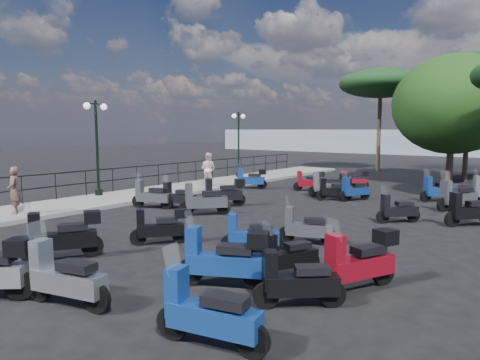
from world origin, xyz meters
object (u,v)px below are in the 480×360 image
Objects in this scene: scooter_11 at (65,279)px; scooter_18 at (288,257)px; pedestrian_far at (208,169)px; scooter_9 at (329,185)px; broadleaf_tree at (453,105)px; scooter_19 at (306,228)px; scooter_1 at (151,196)px; pine_0 at (471,73)px; scooter_24 at (359,262)px; scooter_26 at (457,197)px; pine_2 at (381,84)px; lamp_post_2 at (239,140)px; scooter_25 at (471,210)px; scooter_8 at (178,197)px; scooter_3 at (251,179)px; scooter_23 at (297,283)px; scooter_4 at (309,181)px; scooter_2 at (224,193)px; scooter_20 at (397,210)px; scooter_17 at (251,236)px; scooter_14 at (354,190)px; scooter_22 at (208,315)px; lamp_post_1 at (97,142)px; scooter_12 at (224,259)px; woman at (14,190)px; scooter_21 at (438,190)px; scooter_7 at (204,201)px; scooter_15 at (354,180)px; scooter_6 at (63,236)px; scooter_10 at (334,190)px.

scooter_18 is (2.19, 3.60, -0.07)m from scooter_11.
pedestrian_far is 1.06× the size of scooter_9.
scooter_19 is at bearing -89.95° from broadleaf_tree.
scooter_18 is (8.22, -3.37, -0.05)m from scooter_1.
pine_0 is at bearing -21.59° from scooter_19.
scooter_24 is 9.83m from scooter_26.
pine_2 is (-8.02, 13.57, 5.77)m from scooter_26.
lamp_post_2 is at bearing -83.91° from pedestrian_far.
scooter_8 is at bearing 62.51° from scooter_25.
scooter_3 is 0.96× the size of scooter_26.
scooter_8 is 10.40m from scooter_26.
scooter_23 is at bearing -49.65° from lamp_post_2.
broadleaf_tree reaches higher than scooter_26.
scooter_25 is (7.78, -3.80, 0.05)m from scooter_4.
scooter_2 is 19.17m from pine_2.
scooter_24 is at bearing 132.05° from pedestrian_far.
scooter_20 is at bearing -129.98° from scooter_2.
scooter_17 is (6.84, -9.16, -0.08)m from scooter_3.
scooter_22 is (3.47, -12.97, 0.04)m from scooter_14.
scooter_18 is 3.19m from scooter_22.
lamp_post_1 is 2.60× the size of scooter_9.
lamp_post_2 is 8.42m from scooter_9.
pine_0 reaches higher than scooter_9.
pine_2 reaches higher than scooter_11.
scooter_14 is at bearing -15.83° from scooter_12.
scooter_14 is 11.67m from scooter_23.
woman is 1.07× the size of scooter_2.
pine_2 reaches higher than scooter_14.
scooter_3 is 15.02m from scooter_11.
scooter_21 is 14.84m from pine_2.
scooter_12 is (6.63, -5.13, 0.11)m from scooter_8.
scooter_25 is (3.64, 6.59, 0.09)m from scooter_17.
scooter_12 reaches higher than scooter_20.
scooter_8 is at bearing 79.98° from woman.
scooter_18 is at bearing -49.35° from lamp_post_2.
scooter_24 is at bearing -82.46° from broadleaf_tree.
pedestrian_far is (1.32, -4.18, -1.39)m from lamp_post_2.
scooter_25 is (0.59, 7.29, -0.03)m from scooter_24.
scooter_2 is 0.88× the size of scooter_12.
scooter_7 is at bearing -7.59° from lamp_post_1.
broadleaf_tree is (9.47, 19.16, 3.40)m from woman.
lamp_post_2 is at bearing 59.78° from scooter_15.
scooter_6 is 5.75m from scooter_23.
scooter_12 is at bearing 162.98° from scooter_9.
woman reaches higher than scooter_14.
scooter_6 is 0.94× the size of scooter_11.
scooter_10 is at bearing 40.04° from scooter_26.
scooter_2 reaches higher than scooter_4.
scooter_7 is 9.56m from scooter_15.
scooter_26 reaches higher than scooter_4.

